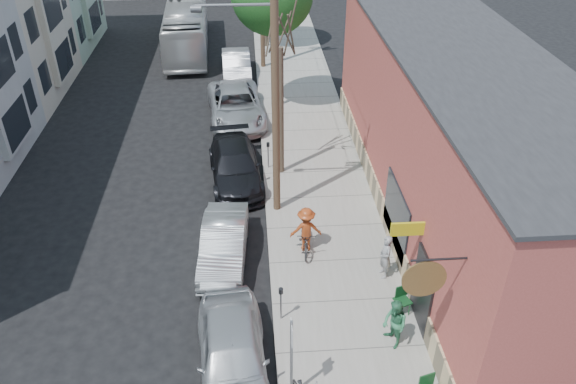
{
  "coord_description": "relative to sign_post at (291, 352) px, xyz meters",
  "views": [
    {
      "loc": [
        1.57,
        -12.98,
        13.06
      ],
      "look_at": [
        2.83,
        4.42,
        1.5
      ],
      "focal_mm": 35.0,
      "sensor_mm": 36.0,
      "label": 1
    }
  ],
  "objects": [
    {
      "name": "bus",
      "position": [
        -4.89,
        28.36,
        -0.28
      ],
      "size": [
        3.14,
        11.26,
        3.11
      ],
      "primitive_type": "imported",
      "rotation": [
        0.0,
        0.0,
        0.05
      ],
      "color": "silver",
      "rests_on": "ground"
    },
    {
      "name": "patio_chair_a",
      "position": [
        3.7,
        2.85,
        -1.24
      ],
      "size": [
        0.64,
        0.64,
        0.88
      ],
      "primitive_type": null,
      "rotation": [
        0.0,
        0.0,
        0.35
      ],
      "color": "#113E1C",
      "rests_on": "sidewalk"
    },
    {
      "name": "car_1",
      "position": [
        -1.92,
        5.95,
        -1.12
      ],
      "size": [
        1.77,
        4.39,
        1.42
      ],
      "primitive_type": "imported",
      "rotation": [
        0.0,
        0.0,
        -0.06
      ],
      "color": "#B2B7BA",
      "rests_on": "ground"
    },
    {
      "name": "utility_pole_near",
      "position": [
        0.04,
        8.76,
        3.58
      ],
      "size": [
        3.57,
        0.28,
        10.0
      ],
      "color": "#503A28",
      "rests_on": "sidewalk"
    },
    {
      "name": "patron_grey",
      "position": [
        3.49,
        4.53,
        -0.87
      ],
      "size": [
        0.46,
        0.64,
        1.63
      ],
      "primitive_type": "imported",
      "rotation": [
        0.0,
        0.0,
        -1.45
      ],
      "color": "gray",
      "rests_on": "sidewalk"
    },
    {
      "name": "sign_post",
      "position": [
        0.0,
        0.0,
        0.0
      ],
      "size": [
        0.07,
        0.45,
        2.8
      ],
      "color": "slate",
      "rests_on": "sidewalk"
    },
    {
      "name": "car_0",
      "position": [
        -1.55,
        0.9,
        -1.02
      ],
      "size": [
        2.3,
        4.92,
        1.63
      ],
      "primitive_type": "imported",
      "rotation": [
        0.0,
        0.0,
        0.08
      ],
      "color": "#B6B9BE",
      "rests_on": "ground"
    },
    {
      "name": "patron_green",
      "position": [
        3.1,
        1.55,
        -0.86
      ],
      "size": [
        0.83,
        0.95,
        1.64
      ],
      "primitive_type": "imported",
      "rotation": [
        0.0,
        0.0,
        -1.27
      ],
      "color": "#307850",
      "rests_on": "sidewalk"
    },
    {
      "name": "cafe_building",
      "position": [
        6.64,
        8.42,
        1.47
      ],
      "size": [
        6.6,
        20.2,
        6.61
      ],
      "color": "#A6453D",
      "rests_on": "ground"
    },
    {
      "name": "car_2",
      "position": [
        -1.55,
        11.17,
        -1.09
      ],
      "size": [
        2.6,
        5.32,
        1.49
      ],
      "primitive_type": "imported",
      "rotation": [
        0.0,
        0.0,
        0.1
      ],
      "color": "black",
      "rests_on": "ground"
    },
    {
      "name": "parking_meter_far",
      "position": [
        -0.1,
        11.94,
        -0.85
      ],
      "size": [
        0.14,
        0.14,
        1.24
      ],
      "color": "slate",
      "rests_on": "sidewalk"
    },
    {
      "name": "car_4",
      "position": [
        -1.55,
        22.9,
        -1.06
      ],
      "size": [
        1.86,
        4.78,
        1.55
      ],
      "primitive_type": "imported",
      "rotation": [
        0.0,
        0.0,
        0.05
      ],
      "color": "#9FA1A7",
      "rests_on": "ground"
    },
    {
      "name": "tree_bare",
      "position": [
        0.45,
        11.58,
        1.12
      ],
      "size": [
        0.24,
        0.24,
        5.61
      ],
      "color": "#44392C",
      "rests_on": "sidewalk"
    },
    {
      "name": "car_3",
      "position": [
        -1.55,
        17.14,
        -1.02
      ],
      "size": [
        3.26,
        6.06,
        1.62
      ],
      "primitive_type": "imported",
      "rotation": [
        0.0,
        0.0,
        0.1
      ],
      "color": "#B2B5BA",
      "rests_on": "ground"
    },
    {
      "name": "cyclist_bike",
      "position": [
        0.99,
        6.13,
        -1.19
      ],
      "size": [
        0.79,
        1.91,
        0.98
      ],
      "primitive_type": "imported",
      "rotation": [
        0.0,
        0.0,
        -0.07
      ],
      "color": "black",
      "rests_on": "sidewalk"
    },
    {
      "name": "sidewalk",
      "position": [
        1.9,
        14.43,
        -1.76
      ],
      "size": [
        4.5,
        58.0,
        0.15
      ],
      "primitive_type": "cube",
      "color": "gray",
      "rests_on": "ground"
    },
    {
      "name": "parking_meter_near",
      "position": [
        -0.1,
        2.8,
        -0.85
      ],
      "size": [
        0.14,
        0.14,
        1.24
      ],
      "color": "slate",
      "rests_on": "sidewalk"
    },
    {
      "name": "ground",
      "position": [
        -2.35,
        3.43,
        -1.83
      ],
      "size": [
        120.0,
        120.0,
        0.0
      ],
      "primitive_type": "plane",
      "color": "black"
    },
    {
      "name": "cyclist",
      "position": [
        0.99,
        6.13,
        -0.81
      ],
      "size": [
        1.15,
        0.69,
        1.74
      ],
      "primitive_type": "imported",
      "rotation": [
        0.0,
        0.0,
        3.18
      ],
      "color": "#973915",
      "rests_on": "sidewalk"
    }
  ]
}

